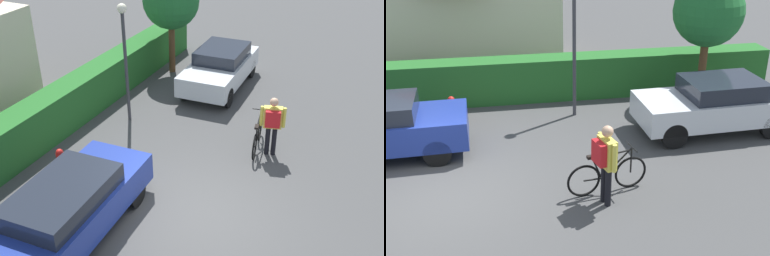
# 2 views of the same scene
# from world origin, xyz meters

# --- Properties ---
(ground_plane) EXTENTS (60.00, 60.00, 0.00)m
(ground_plane) POSITION_xyz_m (0.00, 0.00, 0.00)
(ground_plane) COLOR #444444
(hedge_row) EXTENTS (19.70, 0.90, 1.30)m
(hedge_row) POSITION_xyz_m (0.00, 5.17, 0.65)
(hedge_row) COLOR #246325
(hedge_row) RESTS_ON ground
(parked_car_far) EXTENTS (4.00, 1.86, 1.42)m
(parked_car_far) POSITION_xyz_m (6.76, 1.99, 0.76)
(parked_car_far) COLOR silver
(parked_car_far) RESTS_ON ground
(bicycle) EXTENTS (1.75, 0.51, 0.97)m
(bicycle) POSITION_xyz_m (3.32, -0.49, 0.40)
(bicycle) COLOR black
(bicycle) RESTS_ON ground
(person_rider) EXTENTS (0.44, 0.66, 1.71)m
(person_rider) POSITION_xyz_m (3.15, -0.91, 1.04)
(person_rider) COLOR black
(person_rider) RESTS_ON ground
(street_lamp) EXTENTS (0.28, 0.28, 3.62)m
(street_lamp) POSITION_xyz_m (3.34, 3.66, 2.39)
(street_lamp) COLOR #38383D
(street_lamp) RESTS_ON ground
(tree_kerbside) EXTENTS (2.05, 2.05, 3.74)m
(tree_kerbside) POSITION_xyz_m (7.34, 4.17, 2.69)
(tree_kerbside) COLOR brown
(tree_kerbside) RESTS_ON ground
(fire_hydrant) EXTENTS (0.20, 0.20, 0.81)m
(fire_hydrant) POSITION_xyz_m (-0.04, 3.61, 0.41)
(fire_hydrant) COLOR red
(fire_hydrant) RESTS_ON ground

